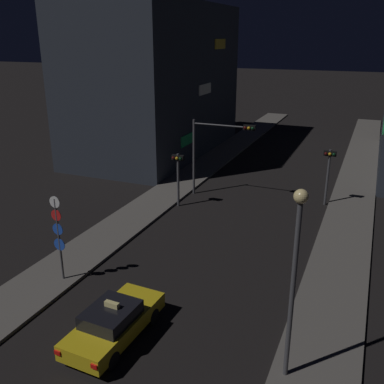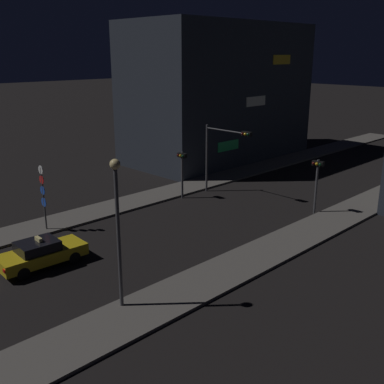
# 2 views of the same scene
# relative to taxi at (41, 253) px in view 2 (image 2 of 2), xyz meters

# --- Properties ---
(sidewalk_left) EXTENTS (2.85, 62.50, 0.15)m
(sidewalk_left) POSITION_rel_taxi_xyz_m (-5.12, 19.94, -0.66)
(sidewalk_left) COLOR #5B5651
(sidewalk_left) RESTS_ON ground_plane
(sidewalk_right) EXTENTS (2.85, 62.50, 0.15)m
(sidewalk_right) POSITION_rel_taxi_xyz_m (7.17, 19.94, -0.66)
(sidewalk_right) COLOR #5B5651
(sidewalk_right) RESTS_ON ground_plane
(building_facade_left) EXTENTS (9.70, 19.25, 13.44)m
(building_facade_left) POSITION_rel_taxi_xyz_m (-11.36, 25.77, 5.99)
(building_facade_left) COLOR #282D38
(building_facade_left) RESTS_ON ground_plane
(taxi) EXTENTS (1.99, 4.52, 1.62)m
(taxi) POSITION_rel_taxi_xyz_m (0.00, 0.00, 0.00)
(taxi) COLOR yellow
(taxi) RESTS_ON ground_plane
(traffic_light_overhead) EXTENTS (4.38, 0.42, 5.32)m
(traffic_light_overhead) POSITION_rel_taxi_xyz_m (-1.79, 15.86, 3.12)
(traffic_light_overhead) COLOR #47474C
(traffic_light_overhead) RESTS_ON ground_plane
(traffic_light_left_kerb) EXTENTS (0.80, 0.42, 3.57)m
(traffic_light_left_kerb) POSITION_rel_taxi_xyz_m (-3.45, 13.20, 1.83)
(traffic_light_left_kerb) COLOR #47474C
(traffic_light_left_kerb) RESTS_ON ground_plane
(traffic_light_right_kerb) EXTENTS (0.80, 0.42, 3.78)m
(traffic_light_right_kerb) POSITION_rel_taxi_xyz_m (5.50, 17.22, 1.97)
(traffic_light_right_kerb) COLOR #47474C
(traffic_light_right_kerb) RESTS_ON ground_plane
(sign_pole_left) EXTENTS (0.58, 0.10, 4.03)m
(sign_pole_left) POSITION_rel_taxi_xyz_m (-4.38, 2.54, 1.74)
(sign_pole_left) COLOR #47474C
(sign_pole_left) RESTS_ON sidewalk_left
(street_lamp_near_block) EXTENTS (0.43, 0.43, 6.47)m
(street_lamp_near_block) POSITION_rel_taxi_xyz_m (6.25, 0.51, 3.54)
(street_lamp_near_block) COLOR #47474C
(street_lamp_near_block) RESTS_ON sidewalk_right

